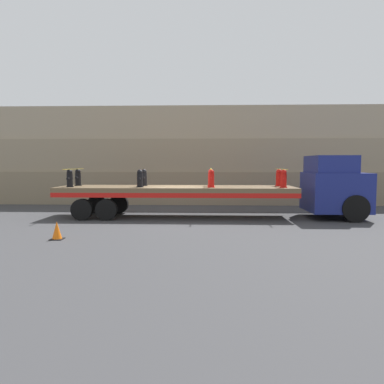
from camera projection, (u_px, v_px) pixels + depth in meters
ground_plane at (177, 217)px, 16.81m from camera, size 120.00×120.00×0.00m
rock_cliff at (185, 156)px, 22.96m from camera, size 60.00×3.30×5.72m
truck_cab at (337, 186)px, 16.43m from camera, size 2.45×2.71×2.74m
flatbed_trailer at (165, 192)px, 16.75m from camera, size 10.47×2.51×1.37m
fire_hydrant_black_near_0 at (70, 179)px, 16.34m from camera, size 0.32×0.53×0.77m
fire_hydrant_black_far_0 at (78, 178)px, 17.39m from camera, size 0.32×0.53×0.77m
fire_hydrant_black_near_1 at (140, 179)px, 16.21m from camera, size 0.32×0.53×0.77m
fire_hydrant_black_far_1 at (144, 178)px, 17.27m from camera, size 0.32×0.53×0.77m
fire_hydrant_red_near_2 at (211, 179)px, 16.09m from camera, size 0.32×0.53×0.77m
fire_hydrant_red_far_2 at (211, 178)px, 17.14m from camera, size 0.32×0.53×0.77m
fire_hydrant_red_near_3 at (284, 179)px, 15.97m from camera, size 0.32×0.53×0.77m
fire_hydrant_red_far_3 at (279, 178)px, 17.02m from camera, size 0.32×0.53×0.77m
cargo_strap_rear at (74, 169)px, 16.83m from camera, size 0.05×2.60×0.01m
cargo_strap_middle at (211, 169)px, 16.59m from camera, size 0.05×2.60×0.01m
cargo_strap_front at (281, 169)px, 16.46m from camera, size 0.05×2.60×0.01m
traffic_cone at (57, 231)px, 11.84m from camera, size 0.39×0.39×0.57m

